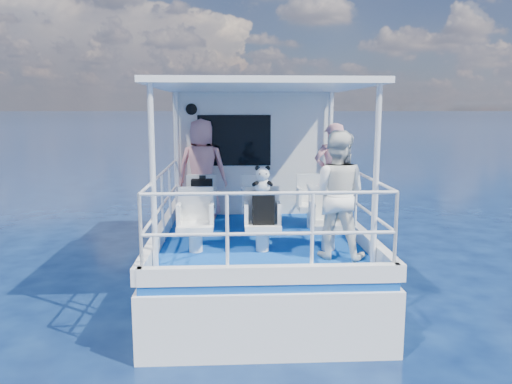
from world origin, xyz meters
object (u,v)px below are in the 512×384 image
passenger_stbd_aft (336,195)px  backpack_center (263,208)px  panda (263,179)px  passenger_port_fwd (202,169)px

passenger_stbd_aft → backpack_center: 0.98m
panda → passenger_stbd_aft: bearing=-15.4°
passenger_port_fwd → backpack_center: passenger_port_fwd is taller
backpack_center → panda: bearing=-115.3°
passenger_port_fwd → backpack_center: (0.93, -2.19, -0.27)m
panda → passenger_port_fwd: bearing=112.4°
passenger_port_fwd → passenger_stbd_aft: bearing=134.1°
passenger_port_fwd → panda: size_ratio=4.92×
backpack_center → panda: size_ratio=1.22×
passenger_port_fwd → panda: 2.40m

